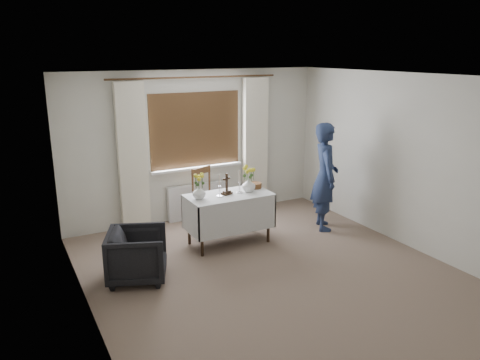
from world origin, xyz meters
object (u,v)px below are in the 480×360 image
object	(u,v)px
wooden_chair	(210,198)
flower_vase_right	(249,185)
person	(325,177)
flower_vase_left	(199,192)
wooden_cross	(227,184)
altar_table	(229,219)
armchair	(137,255)

from	to	relation	value
wooden_chair	flower_vase_right	world-z (taller)	wooden_chair
person	flower_vase_left	distance (m)	2.10
flower_vase_left	flower_vase_right	distance (m)	0.79
wooden_cross	flower_vase_left	bearing A→B (deg)	160.81
person	wooden_cross	xyz separation A→B (m)	(-1.66, 0.17, 0.06)
wooden_chair	flower_vase_left	size ratio (longest dim) A/B	5.00
person	altar_table	bearing A→B (deg)	109.46
wooden_chair	person	distance (m)	1.88
wooden_chair	armchair	size ratio (longest dim) A/B	1.36
wooden_cross	flower_vase_right	xyz separation A→B (m)	(0.35, -0.04, -0.05)
person	flower_vase_right	world-z (taller)	person
wooden_cross	flower_vase_right	world-z (taller)	wooden_cross
person	flower_vase_left	xyz separation A→B (m)	(-2.10, 0.16, -0.00)
altar_table	armchair	bearing A→B (deg)	-162.03
altar_table	armchair	xyz separation A→B (m)	(-1.53, -0.49, -0.05)
armchair	flower_vase_left	distance (m)	1.29
wooden_chair	wooden_cross	world-z (taller)	wooden_cross
wooden_cross	flower_vase_left	world-z (taller)	wooden_cross
wooden_chair	armchair	distance (m)	2.03
person	flower_vase_left	world-z (taller)	person
altar_table	person	world-z (taller)	person
armchair	altar_table	bearing A→B (deg)	-50.68
person	wooden_cross	bearing A→B (deg)	108.70
wooden_chair	flower_vase_left	bearing A→B (deg)	-145.08
armchair	flower_vase_right	bearing A→B (deg)	-54.01
armchair	wooden_cross	distance (m)	1.70
armchair	flower_vase_left	size ratio (longest dim) A/B	3.69
altar_table	wooden_cross	world-z (taller)	wooden_cross
armchair	wooden_cross	size ratio (longest dim) A/B	2.27
altar_table	person	size ratio (longest dim) A/B	0.72
armchair	person	size ratio (longest dim) A/B	0.42
altar_table	wooden_chair	size ratio (longest dim) A/B	1.27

